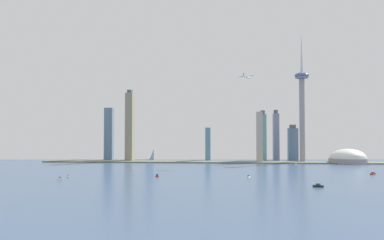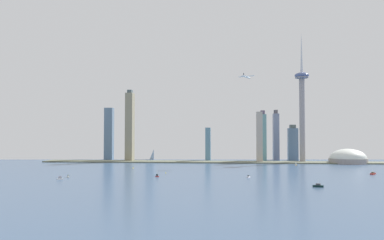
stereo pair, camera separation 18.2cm
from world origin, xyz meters
name	(u,v)px [view 1 (the left image)]	position (x,y,z in m)	size (l,w,h in m)	color
ground_plane	(189,199)	(0.00, 0.00, 0.00)	(6000.00, 6000.00, 0.00)	#3C5575
waterfront_pier	(211,162)	(0.00, 510.12, 1.22)	(766.67, 56.36, 2.45)	#636752
observation_tower	(302,100)	(206.09, 530.81, 142.19)	(32.10, 32.10, 297.24)	#979094
stadium_dome	(348,159)	(299.53, 509.82, 9.65)	(81.48, 81.48, 41.56)	gray
skyscraper_0	(263,137)	(120.33, 565.83, 57.11)	(15.39, 27.37, 120.04)	#5C8E96
skyscraper_1	(276,136)	(157.12, 615.53, 59.26)	(14.58, 22.41, 124.29)	gray
skyscraper_2	(151,129)	(-159.67, 616.98, 77.89)	(21.23, 25.33, 160.20)	#9CB1C4
skyscraper_3	(130,127)	(-192.37, 528.84, 81.71)	(17.13, 26.27, 168.17)	gray
skyscraper_4	(259,137)	(108.54, 514.31, 57.10)	(13.28, 14.68, 114.21)	#B9AC9D
skyscraper_5	(293,144)	(195.44, 597.71, 40.86)	(23.90, 17.41, 87.00)	slate
skyscraper_6	(109,134)	(-258.41, 580.90, 64.87)	(20.75, 17.70, 129.74)	slate
skyscraper_7	(208,144)	(-9.22, 555.34, 39.69)	(12.11, 20.89, 79.38)	#5B8AA2
boat_0	(296,164)	(176.27, 440.96, 1.70)	(5.01, 13.54, 9.45)	beige
boat_1	(157,176)	(-67.16, 197.17, 1.51)	(6.29, 6.55, 9.62)	red
boat_2	(60,179)	(-194.25, 146.03, 1.77)	(8.00, 7.60, 4.91)	white
boat_3	(249,177)	(67.41, 198.37, 1.35)	(5.35, 9.01, 3.68)	white
boat_4	(68,176)	(-195.64, 177.44, 1.48)	(5.61, 6.20, 4.14)	white
boat_5	(318,186)	(144.43, 99.56, 1.64)	(12.98, 6.60, 9.31)	black
boat_6	(373,173)	(264.98, 263.15, 1.44)	(12.94, 15.73, 8.02)	#A92F26
channel_buoy_0	(166,173)	(-62.54, 250.31, 1.34)	(1.27, 1.27, 2.68)	yellow
channel_buoy_1	(133,168)	(-138.05, 339.21, 1.31)	(1.86, 1.86, 2.62)	yellow
airplane	(247,77)	(76.67, 437.03, 182.48)	(33.10, 31.36, 7.98)	silver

